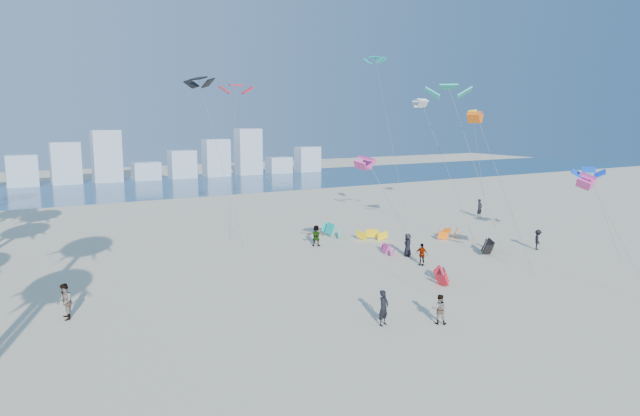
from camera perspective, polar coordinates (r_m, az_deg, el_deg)
ground at (r=25.01m, az=13.10°, el=-15.82°), size 220.00×220.00×0.00m
ocean at (r=90.36m, az=-19.91°, el=1.78°), size 220.00×220.00×0.00m
kitesurfer_near at (r=29.63m, az=6.29°, el=-9.76°), size 0.77×0.64×1.82m
kitesurfer_mid at (r=30.30m, az=11.69°, el=-9.74°), size 0.95×0.93×1.54m
kitesurfers_far at (r=43.58m, az=4.60°, el=-3.70°), size 42.35×14.16×1.92m
grounded_kites at (r=47.32m, az=7.80°, el=-3.28°), size 12.10×19.29×1.05m
flying_kites at (r=47.64m, az=7.62°, el=10.25°), size 29.73×39.18×17.65m
distant_skyline at (r=99.71m, az=-21.73°, el=4.08°), size 85.00×3.00×8.40m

